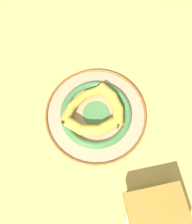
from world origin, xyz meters
name	(u,v)px	position (x,y,z in m)	size (l,w,h in m)	color
ground_plane	(93,118)	(0.00, 0.00, 0.00)	(2.80, 2.80, 0.00)	#E5CC6B
decorative_bowl	(96,114)	(-0.02, 0.00, 0.01)	(0.38, 0.38, 0.03)	tan
banana_a	(81,101)	(0.00, -0.07, 0.05)	(0.21, 0.06, 0.03)	gold
banana_b	(89,127)	(0.04, 0.03, 0.05)	(0.15, 0.15, 0.04)	yellow
banana_c	(113,104)	(-0.08, 0.02, 0.05)	(0.10, 0.18, 0.04)	yellow
book_stack	(155,215)	(0.08, 0.38, 0.05)	(0.24, 0.22, 0.09)	#4C754C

